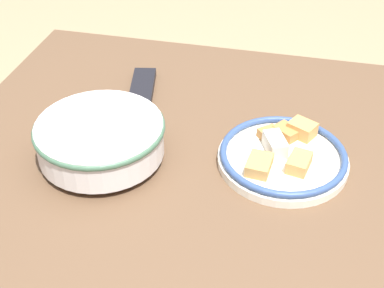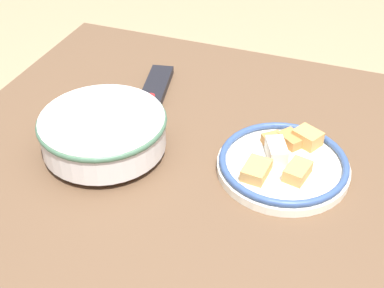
# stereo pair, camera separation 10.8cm
# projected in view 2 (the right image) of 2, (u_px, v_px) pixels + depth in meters

# --- Properties ---
(dining_table) EXTENTS (1.26, 1.00, 0.75)m
(dining_table) POSITION_uv_depth(u_px,v_px,m) (231.00, 198.00, 1.14)
(dining_table) COLOR brown
(dining_table) RESTS_ON ground_plane
(noodle_bowl) EXTENTS (0.27, 0.27, 0.09)m
(noodle_bowl) POSITION_uv_depth(u_px,v_px,m) (103.00, 131.00, 1.10)
(noodle_bowl) COLOR silver
(noodle_bowl) RESTS_ON dining_table
(food_plate) EXTENTS (0.27, 0.27, 0.05)m
(food_plate) POSITION_uv_depth(u_px,v_px,m) (283.00, 163.00, 1.07)
(food_plate) COLOR silver
(food_plate) RESTS_ON dining_table
(tv_remote) EXTENTS (0.09, 0.18, 0.02)m
(tv_remote) POSITION_uv_depth(u_px,v_px,m) (156.00, 86.00, 1.32)
(tv_remote) COLOR black
(tv_remote) RESTS_ON dining_table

